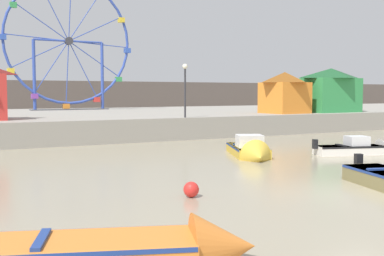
{
  "coord_description": "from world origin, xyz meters",
  "views": [
    {
      "loc": [
        -10.89,
        -9.62,
        2.92
      ],
      "look_at": [
        -0.46,
        9.68,
        1.31
      ],
      "focal_mm": 44.88,
      "sensor_mm": 36.0,
      "label": 1
    }
  ],
  "objects_px": {
    "carnival_booth_green_kiosk": "(331,89)",
    "promenade_lamp_far": "(185,82)",
    "motorboat_white_red_stripe": "(361,148)",
    "motorboat_mustard_yellow": "(251,151)",
    "mooring_buoy_orange": "(191,189)",
    "ferris_wheel_blue_frame": "(69,43)",
    "carnival_booth_orange_canopy": "(285,92)",
    "motorboat_orange_hull": "(128,250)"
  },
  "relations": [
    {
      "from": "carnival_booth_green_kiosk",
      "to": "promenade_lamp_far",
      "type": "distance_m",
      "value": 14.19
    },
    {
      "from": "motorboat_white_red_stripe",
      "to": "promenade_lamp_far",
      "type": "height_order",
      "value": "promenade_lamp_far"
    },
    {
      "from": "motorboat_mustard_yellow",
      "to": "mooring_buoy_orange",
      "type": "relative_size",
      "value": 10.58
    },
    {
      "from": "ferris_wheel_blue_frame",
      "to": "mooring_buoy_orange",
      "type": "xyz_separation_m",
      "value": [
        -4.61,
        -31.72,
        -7.11
      ]
    },
    {
      "from": "motorboat_white_red_stripe",
      "to": "mooring_buoy_orange",
      "type": "bearing_deg",
      "value": -141.07
    },
    {
      "from": "motorboat_white_red_stripe",
      "to": "ferris_wheel_blue_frame",
      "type": "xyz_separation_m",
      "value": [
        -7.0,
        27.24,
        7.05
      ]
    },
    {
      "from": "carnival_booth_green_kiosk",
      "to": "mooring_buoy_orange",
      "type": "xyz_separation_m",
      "value": [
        -21.59,
        -16.68,
        -2.96
      ]
    },
    {
      "from": "motorboat_mustard_yellow",
      "to": "carnival_booth_orange_canopy",
      "type": "xyz_separation_m",
      "value": [
        10.72,
        10.81,
        2.7
      ]
    },
    {
      "from": "motorboat_orange_hull",
      "to": "carnival_booth_orange_canopy",
      "type": "height_order",
      "value": "carnival_booth_orange_canopy"
    },
    {
      "from": "motorboat_orange_hull",
      "to": "ferris_wheel_blue_frame",
      "type": "distance_m",
      "value": 37.46
    },
    {
      "from": "carnival_booth_orange_canopy",
      "to": "carnival_booth_green_kiosk",
      "type": "bearing_deg",
      "value": -4.32
    },
    {
      "from": "motorboat_orange_hull",
      "to": "carnival_booth_orange_canopy",
      "type": "relative_size",
      "value": 1.6
    },
    {
      "from": "motorboat_orange_hull",
      "to": "carnival_booth_orange_canopy",
      "type": "distance_m",
      "value": 29.5
    },
    {
      "from": "motorboat_mustard_yellow",
      "to": "promenade_lamp_far",
      "type": "distance_m",
      "value": 9.45
    },
    {
      "from": "carnival_booth_orange_canopy",
      "to": "promenade_lamp_far",
      "type": "relative_size",
      "value": 0.99
    },
    {
      "from": "carnival_booth_green_kiosk",
      "to": "promenade_lamp_far",
      "type": "bearing_deg",
      "value": -173.59
    },
    {
      "from": "carnival_booth_green_kiosk",
      "to": "mooring_buoy_orange",
      "type": "bearing_deg",
      "value": -143.5
    },
    {
      "from": "motorboat_orange_hull",
      "to": "ferris_wheel_blue_frame",
      "type": "xyz_separation_m",
      "value": [
        8.06,
        35.9,
        7.07
      ]
    },
    {
      "from": "motorboat_mustard_yellow",
      "to": "promenade_lamp_far",
      "type": "xyz_separation_m",
      "value": [
        1.2,
        8.77,
        3.31
      ]
    },
    {
      "from": "motorboat_orange_hull",
      "to": "carnival_booth_green_kiosk",
      "type": "height_order",
      "value": "carnival_booth_green_kiosk"
    },
    {
      "from": "motorboat_mustard_yellow",
      "to": "promenade_lamp_far",
      "type": "bearing_deg",
      "value": -164.5
    },
    {
      "from": "ferris_wheel_blue_frame",
      "to": "motorboat_orange_hull",
      "type": "bearing_deg",
      "value": -102.66
    },
    {
      "from": "ferris_wheel_blue_frame",
      "to": "motorboat_white_red_stripe",
      "type": "bearing_deg",
      "value": -75.59
    },
    {
      "from": "ferris_wheel_blue_frame",
      "to": "mooring_buoy_orange",
      "type": "height_order",
      "value": "ferris_wheel_blue_frame"
    },
    {
      "from": "motorboat_mustard_yellow",
      "to": "carnival_booth_orange_canopy",
      "type": "distance_m",
      "value": 15.46
    },
    {
      "from": "promenade_lamp_far",
      "to": "motorboat_orange_hull",
      "type": "bearing_deg",
      "value": -120.06
    },
    {
      "from": "motorboat_orange_hull",
      "to": "carnival_booth_orange_canopy",
      "type": "bearing_deg",
      "value": 66.26
    },
    {
      "from": "ferris_wheel_blue_frame",
      "to": "promenade_lamp_far",
      "type": "bearing_deg",
      "value": -80.18
    },
    {
      "from": "motorboat_white_red_stripe",
      "to": "mooring_buoy_orange",
      "type": "relative_size",
      "value": 9.72
    },
    {
      "from": "promenade_lamp_far",
      "to": "mooring_buoy_orange",
      "type": "relative_size",
      "value": 7.57
    },
    {
      "from": "motorboat_orange_hull",
      "to": "mooring_buoy_orange",
      "type": "relative_size",
      "value": 11.97
    },
    {
      "from": "carnival_booth_orange_canopy",
      "to": "motorboat_mustard_yellow",
      "type": "bearing_deg",
      "value": -137.01
    },
    {
      "from": "carnival_booth_orange_canopy",
      "to": "promenade_lamp_far",
      "type": "bearing_deg",
      "value": -170.16
    },
    {
      "from": "motorboat_mustard_yellow",
      "to": "mooring_buoy_orange",
      "type": "xyz_separation_m",
      "value": [
        -6.34,
        -6.04,
        -0.07
      ]
    },
    {
      "from": "motorboat_mustard_yellow",
      "to": "ferris_wheel_blue_frame",
      "type": "relative_size",
      "value": 0.39
    },
    {
      "from": "motorboat_white_red_stripe",
      "to": "ferris_wheel_blue_frame",
      "type": "bearing_deg",
      "value": 122.27
    },
    {
      "from": "motorboat_orange_hull",
      "to": "carnival_booth_orange_canopy",
      "type": "xyz_separation_m",
      "value": [
        20.51,
        21.02,
        2.73
      ]
    },
    {
      "from": "mooring_buoy_orange",
      "to": "carnival_booth_green_kiosk",
      "type": "bearing_deg",
      "value": 37.68
    },
    {
      "from": "motorboat_mustard_yellow",
      "to": "motorboat_white_red_stripe",
      "type": "distance_m",
      "value": 5.5
    },
    {
      "from": "mooring_buoy_orange",
      "to": "motorboat_white_red_stripe",
      "type": "bearing_deg",
      "value": 21.07
    },
    {
      "from": "motorboat_white_red_stripe",
      "to": "carnival_booth_orange_canopy",
      "type": "xyz_separation_m",
      "value": [
        5.45,
        12.37,
        2.71
      ]
    },
    {
      "from": "motorboat_orange_hull",
      "to": "carnival_booth_green_kiosk",
      "type": "bearing_deg",
      "value": 60.34
    }
  ]
}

